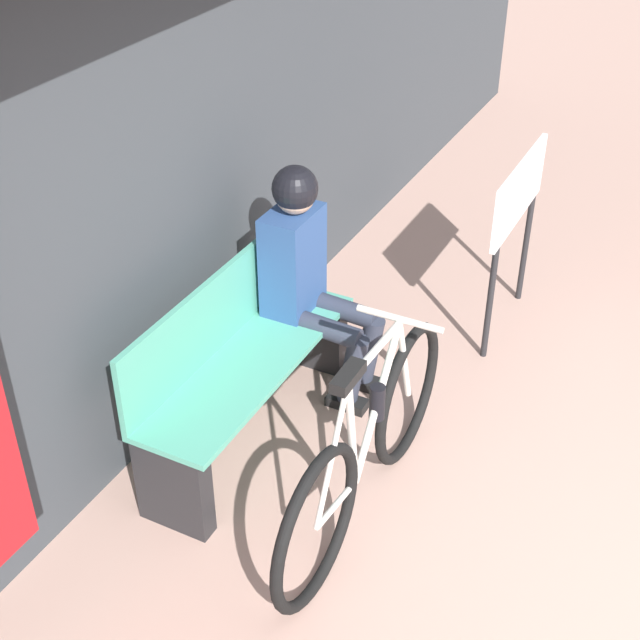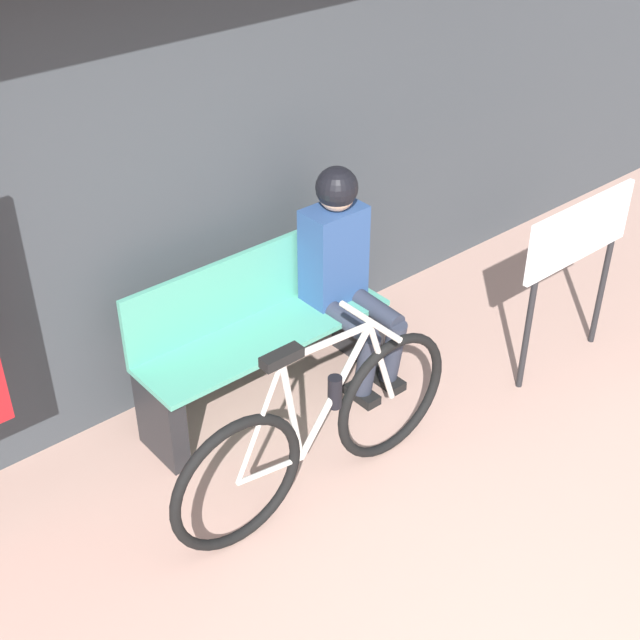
{
  "view_description": "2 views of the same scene",
  "coord_description": "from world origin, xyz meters",
  "px_view_note": "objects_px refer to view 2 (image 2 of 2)",
  "views": [
    {
      "loc": [
        -2.41,
        0.65,
        3.04
      ],
      "look_at": [
        0.35,
        2.06,
        0.96
      ],
      "focal_mm": 50.0,
      "sensor_mm": 36.0,
      "label": 1
    },
    {
      "loc": [
        -1.79,
        -0.67,
        3.22
      ],
      "look_at": [
        0.56,
        2.12,
        0.75
      ],
      "focal_mm": 50.0,
      "sensor_mm": 36.0,
      "label": 2
    }
  ],
  "objects_px": {
    "park_bench_near": "(260,339)",
    "person_seated": "(344,262)",
    "bicycle": "(319,432)",
    "signboard": "(578,245)"
  },
  "relations": [
    {
      "from": "park_bench_near",
      "to": "person_seated",
      "type": "distance_m",
      "value": 0.63
    },
    {
      "from": "bicycle",
      "to": "signboard",
      "type": "xyz_separation_m",
      "value": [
        1.78,
        -0.1,
        0.42
      ]
    },
    {
      "from": "bicycle",
      "to": "signboard",
      "type": "distance_m",
      "value": 1.83
    },
    {
      "from": "bicycle",
      "to": "person_seated",
      "type": "bearing_deg",
      "value": 42.17
    },
    {
      "from": "bicycle",
      "to": "person_seated",
      "type": "distance_m",
      "value": 1.08
    },
    {
      "from": "signboard",
      "to": "park_bench_near",
      "type": "bearing_deg",
      "value": 150.31
    },
    {
      "from": "bicycle",
      "to": "person_seated",
      "type": "xyz_separation_m",
      "value": [
        0.75,
        0.68,
        0.35
      ]
    },
    {
      "from": "person_seated",
      "to": "signboard",
      "type": "bearing_deg",
      "value": -37.31
    },
    {
      "from": "park_bench_near",
      "to": "person_seated",
      "type": "bearing_deg",
      "value": -10.82
    },
    {
      "from": "park_bench_near",
      "to": "person_seated",
      "type": "height_order",
      "value": "person_seated"
    }
  ]
}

